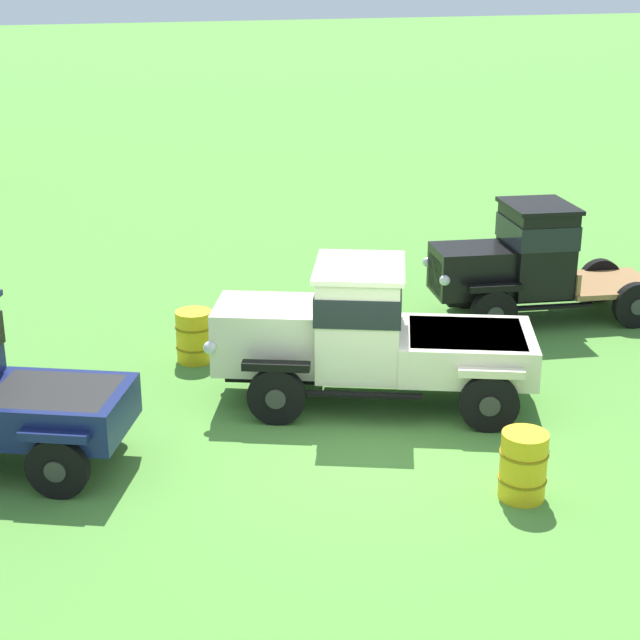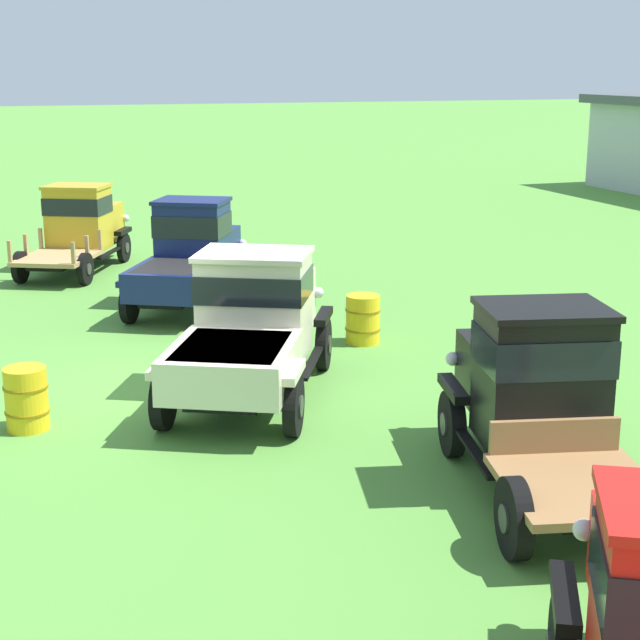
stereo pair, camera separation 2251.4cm
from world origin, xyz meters
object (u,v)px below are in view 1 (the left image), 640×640
Objects in this scene: vintage_truck_midrow_center at (366,333)px; vintage_truck_far_side at (526,261)px; oil_drum_near_fence at (194,336)px; oil_drum_beside_row at (523,466)px.

vintage_truck_far_side is at bearing 28.01° from vintage_truck_midrow_center.
vintage_truck_far_side reaches higher than oil_drum_near_fence.
oil_drum_near_fence is at bearing 127.67° from vintage_truck_midrow_center.
vintage_truck_midrow_center is 5.67× the size of oil_drum_beside_row.
vintage_truck_far_side is at bearing 56.80° from oil_drum_beside_row.
vintage_truck_far_side is at bearing -2.46° from oil_drum_near_fence.
oil_drum_near_fence is (-2.67, 6.20, -0.00)m from oil_drum_beside_row.
vintage_truck_far_side is (4.48, 2.38, 0.04)m from vintage_truck_midrow_center.
vintage_truck_far_side reaches higher than vintage_truck_midrow_center.
oil_drum_near_fence is (-2.06, 2.67, -0.69)m from vintage_truck_midrow_center.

